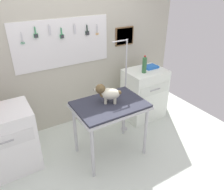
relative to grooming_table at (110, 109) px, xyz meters
The scene contains 9 objects.
ground 0.79m from the grooming_table, 110.71° to the right, with size 4.40×4.00×0.04m, color silver.
rear_wall_panel 1.16m from the grooming_table, 93.90° to the left, with size 4.00×0.11×2.30m.
grooming_table is the anchor object (origin of this frame).
grooming_arm 0.60m from the grooming_table, 36.39° to the left, with size 0.30×0.11×1.53m.
dog 0.23m from the grooming_table, 104.87° to the left, with size 0.34×0.27×0.26m.
counter_left 1.43m from the grooming_table, 161.20° to the left, with size 0.80×0.58×0.87m.
cabinet_right 1.19m from the grooming_table, 27.43° to the left, with size 0.68×0.54×0.90m.
soda_bottle 1.08m from the grooming_table, 26.64° to the left, with size 0.07×0.07×0.29m.
supply_tray 1.31m from the grooming_table, 26.38° to the left, with size 0.24×0.18×0.04m.
Camera 1 is at (-1.20, -1.96, 2.28)m, focal length 35.56 mm.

